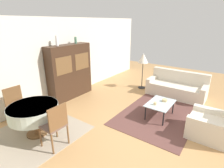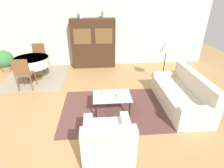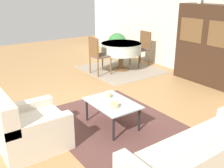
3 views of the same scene
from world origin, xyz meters
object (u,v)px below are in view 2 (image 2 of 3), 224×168
(dining_chair_far, at_px, (39,56))
(potted_plant, at_px, (4,60))
(vase_short, at_px, (102,15))
(dining_table, at_px, (32,62))
(vase_tall, at_px, (80,14))
(bowl, at_px, (119,96))
(floor_lamp, at_px, (167,47))
(cup, at_px, (104,93))
(couch, at_px, (182,95))
(display_cabinet, at_px, (94,44))
(dining_chair_near, at_px, (23,72))
(armchair, at_px, (108,141))
(coffee_table, at_px, (112,97))

(dining_chair_far, bearing_deg, potted_plant, -0.93)
(dining_chair_far, height_order, vase_short, vase_short)
(dining_table, bearing_deg, dining_chair_far, 90.00)
(dining_table, distance_m, vase_short, 2.95)
(vase_tall, bearing_deg, bowl, -72.14)
(floor_lamp, height_order, cup, floor_lamp)
(couch, distance_m, display_cabinet, 3.84)
(display_cabinet, xyz_separation_m, floor_lamp, (2.23, -1.68, 0.25))
(dining_chair_near, height_order, potted_plant, dining_chair_near)
(dining_chair_far, bearing_deg, dining_table, 90.00)
(couch, relative_size, vase_tall, 6.32)
(armchair, height_order, dining_chair_near, dining_chair_near)
(dining_chair_far, height_order, cup, dining_chair_far)
(dining_chair_far, bearing_deg, armchair, 118.84)
(vase_tall, bearing_deg, display_cabinet, -0.13)
(potted_plant, bearing_deg, cup, -38.19)
(bowl, bearing_deg, coffee_table, 159.14)
(display_cabinet, relative_size, bowl, 12.30)
(display_cabinet, bearing_deg, cup, -85.29)
(armchair, relative_size, vase_short, 4.08)
(couch, xyz_separation_m, cup, (-2.00, -0.00, 0.16))
(dining_chair_far, bearing_deg, dining_chair_near, 90.00)
(floor_lamp, height_order, vase_tall, vase_tall)
(armchair, relative_size, coffee_table, 1.01)
(coffee_table, height_order, vase_tall, vase_tall)
(floor_lamp, distance_m, vase_short, 2.63)
(couch, height_order, dining_chair_near, dining_chair_near)
(floor_lamp, bearing_deg, couch, -89.17)
(display_cabinet, bearing_deg, vase_tall, 179.87)
(couch, distance_m, vase_tall, 4.39)
(floor_lamp, bearing_deg, potted_plant, 165.46)
(dining_chair_far, bearing_deg, couch, 147.06)
(coffee_table, relative_size, dining_chair_near, 0.91)
(couch, bearing_deg, cup, 90.03)
(couch, height_order, bowl, couch)
(armchair, distance_m, coffee_table, 1.35)
(display_cabinet, height_order, floor_lamp, display_cabinet)
(cup, bearing_deg, couch, 0.03)
(dining_chair_far, height_order, potted_plant, dining_chair_far)
(vase_short, bearing_deg, dining_chair_near, -142.93)
(armchair, xyz_separation_m, vase_tall, (-0.68, 4.46, 1.70))
(floor_lamp, bearing_deg, dining_chair_near, -178.14)
(dining_chair_far, bearing_deg, coffee_table, 131.09)
(armchair, xyz_separation_m, dining_chair_far, (-2.31, 4.20, 0.27))
(cup, xyz_separation_m, vase_tall, (-0.66, 3.05, 1.53))
(dining_table, height_order, floor_lamp, floor_lamp)
(coffee_table, distance_m, floor_lamp, 2.43)
(bowl, bearing_deg, couch, 4.83)
(cup, bearing_deg, display_cabinet, 94.71)
(dining_chair_near, distance_m, floor_lamp, 4.32)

